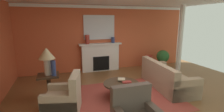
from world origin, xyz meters
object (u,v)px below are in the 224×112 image
(fireplace, at_px, (100,58))
(vase_mantel_right, at_px, (113,40))
(sofa, at_px, (166,79))
(potted_plant, at_px, (163,58))
(vase_mantel_left, at_px, (87,39))
(mantel_mirror, at_px, (99,27))
(vase_on_side_table, at_px, (53,68))
(vase_tall_corner, at_px, (148,62))
(coffee_table, at_px, (121,87))
(armchair_near_window, at_px, (64,100))
(table_lamp, at_px, (47,56))
(side_table, at_px, (49,85))

(fireplace, bearing_deg, vase_mantel_right, -5.14)
(sofa, xyz_separation_m, potted_plant, (1.24, 1.98, 0.19))
(vase_mantel_left, bearing_deg, mantel_mirror, 17.18)
(potted_plant, bearing_deg, mantel_mirror, 167.08)
(vase_on_side_table, bearing_deg, mantel_mirror, 52.16)
(vase_tall_corner, relative_size, potted_plant, 0.71)
(sofa, relative_size, coffee_table, 2.18)
(armchair_near_window, xyz_separation_m, vase_mantel_left, (1.12, 2.99, 1.08))
(fireplace, xyz_separation_m, vase_mantel_right, (0.55, -0.05, 0.76))
(coffee_table, xyz_separation_m, vase_mantel_right, (0.66, 2.70, 0.99))
(sofa, height_order, table_lamp, table_lamp)
(side_table, xyz_separation_m, vase_mantel_right, (2.58, 2.12, 0.92))
(sofa, height_order, vase_mantel_left, vase_mantel_left)
(vase_on_side_table, xyz_separation_m, potted_plant, (4.66, 1.78, -0.41))
(vase_tall_corner, bearing_deg, vase_mantel_left, 174.77)
(table_lamp, xyz_separation_m, potted_plant, (4.81, 1.66, -0.73))
(mantel_mirror, relative_size, coffee_table, 1.33)
(fireplace, distance_m, table_lamp, 3.04)
(vase_mantel_right, bearing_deg, potted_plant, -11.84)
(coffee_table, distance_m, side_table, 2.00)
(armchair_near_window, bearing_deg, vase_mantel_right, 53.39)
(fireplace, relative_size, vase_on_side_table, 4.35)
(armchair_near_window, distance_m, vase_on_side_table, 0.98)
(mantel_mirror, relative_size, side_table, 1.90)
(vase_mantel_left, bearing_deg, sofa, -49.53)
(vase_on_side_table, bearing_deg, vase_tall_corner, 26.18)
(table_lamp, bearing_deg, mantel_mirror, 48.56)
(vase_mantel_left, bearing_deg, vase_mantel_right, 0.00)
(fireplace, height_order, vase_tall_corner, fireplace)
(coffee_table, distance_m, potted_plant, 3.66)
(mantel_mirror, height_order, vase_mantel_left, mantel_mirror)
(fireplace, distance_m, sofa, 2.95)
(fireplace, xyz_separation_m, mantel_mirror, (-0.00, 0.12, 1.29))
(fireplace, distance_m, vase_tall_corner, 2.22)
(fireplace, xyz_separation_m, side_table, (-2.03, -2.17, -0.17))
(coffee_table, relative_size, vase_mantel_left, 2.73)
(coffee_table, xyz_separation_m, potted_plant, (2.89, 2.24, 0.16))
(vase_mantel_left, relative_size, vase_mantel_right, 1.49)
(fireplace, bearing_deg, side_table, -132.98)
(side_table, bearing_deg, vase_tall_corner, 24.02)
(coffee_table, relative_size, vase_on_side_table, 2.42)
(mantel_mirror, height_order, vase_mantel_right, mantel_mirror)
(vase_mantel_right, distance_m, vase_on_side_table, 3.33)
(armchair_near_window, height_order, vase_tall_corner, armchair_near_window)
(vase_tall_corner, xyz_separation_m, potted_plant, (0.60, -0.22, 0.20))
(sofa, xyz_separation_m, table_lamp, (-3.57, 0.33, 0.93))
(armchair_near_window, xyz_separation_m, side_table, (-0.36, 0.86, 0.09))
(table_lamp, height_order, vase_tall_corner, table_lamp)
(coffee_table, relative_size, vase_tall_corner, 1.69)
(vase_mantel_right, bearing_deg, fireplace, 174.86)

